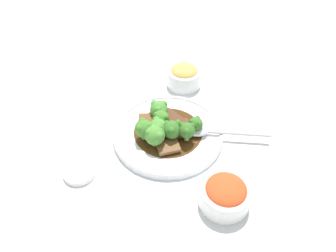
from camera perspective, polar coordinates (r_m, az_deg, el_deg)
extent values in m
plane|color=silver|center=(0.80, 0.00, -1.72)|extent=(4.00, 4.00, 0.00)
cylinder|color=white|center=(0.79, 0.00, -1.37)|extent=(0.27, 0.27, 0.01)
torus|color=white|center=(0.79, 0.00, -1.02)|extent=(0.27, 0.27, 0.01)
cylinder|color=#4C2D14|center=(0.79, 0.00, -0.98)|extent=(0.16, 0.16, 0.00)
cube|color=#56331E|center=(0.78, -3.09, -0.56)|extent=(0.05, 0.05, 0.01)
cube|color=#56331E|center=(0.80, 0.91, 1.13)|extent=(0.08, 0.05, 0.01)
cube|color=brown|center=(0.74, 0.03, -3.61)|extent=(0.06, 0.06, 0.01)
cube|color=brown|center=(0.78, 2.61, -0.38)|extent=(0.06, 0.06, 0.01)
cube|color=brown|center=(0.80, -3.21, 1.05)|extent=(0.06, 0.06, 0.01)
cylinder|color=#7FA84C|center=(0.76, 0.63, -1.79)|extent=(0.01, 0.01, 0.01)
sphere|color=#387028|center=(0.74, 0.65, -0.66)|extent=(0.04, 0.04, 0.04)
sphere|color=#387028|center=(0.74, -0.20, 0.39)|extent=(0.02, 0.02, 0.02)
sphere|color=#387028|center=(0.73, 0.59, -0.76)|extent=(0.02, 0.02, 0.02)
sphere|color=#387028|center=(0.74, 1.57, 0.30)|extent=(0.02, 0.02, 0.02)
cylinder|color=#7FA84C|center=(0.75, -2.12, -2.91)|extent=(0.02, 0.02, 0.01)
sphere|color=#4C8E38|center=(0.73, -2.17, -1.70)|extent=(0.05, 0.05, 0.05)
sphere|color=#4C8E38|center=(0.72, -3.33, -1.10)|extent=(0.02, 0.02, 0.02)
sphere|color=#4C8E38|center=(0.71, -1.54, -1.68)|extent=(0.02, 0.02, 0.02)
sphere|color=#4C8E38|center=(0.73, -1.72, -0.27)|extent=(0.02, 0.02, 0.02)
cylinder|color=#8EB756|center=(0.76, -4.11, -1.66)|extent=(0.01, 0.01, 0.01)
sphere|color=#427F2D|center=(0.75, -4.20, -0.48)|extent=(0.04, 0.04, 0.04)
sphere|color=#427F2D|center=(0.73, -5.00, -0.37)|extent=(0.02, 0.02, 0.02)
sphere|color=#427F2D|center=(0.74, -3.26, -0.01)|extent=(0.02, 0.02, 0.02)
sphere|color=#427F2D|center=(0.75, -4.49, 0.85)|extent=(0.02, 0.02, 0.02)
cylinder|color=#8EB756|center=(0.76, 3.22, -1.95)|extent=(0.01, 0.01, 0.02)
sphere|color=#387028|center=(0.74, 3.29, -0.81)|extent=(0.04, 0.04, 0.04)
sphere|color=#387028|center=(0.73, 3.30, -0.90)|extent=(0.01, 0.01, 0.01)
sphere|color=#387028|center=(0.74, 4.11, 0.04)|extent=(0.01, 0.01, 0.01)
sphere|color=#387028|center=(0.74, 2.55, 0.10)|extent=(0.01, 0.01, 0.01)
cylinder|color=#8EB756|center=(0.79, -1.07, 0.30)|extent=(0.01, 0.01, 0.02)
sphere|color=#427F2D|center=(0.77, -1.09, 1.45)|extent=(0.04, 0.04, 0.04)
sphere|color=#427F2D|center=(0.76, -0.56, 1.52)|extent=(0.02, 0.02, 0.02)
sphere|color=#427F2D|center=(0.77, -0.73, 2.61)|extent=(0.02, 0.02, 0.02)
sphere|color=#427F2D|center=(0.76, -2.02, 1.96)|extent=(0.02, 0.02, 0.02)
cylinder|color=#8EB756|center=(0.77, -1.70, -1.45)|extent=(0.01, 0.01, 0.01)
sphere|color=#4C8E38|center=(0.75, -1.73, -0.32)|extent=(0.04, 0.04, 0.04)
sphere|color=#4C8E38|center=(0.74, -0.73, 0.16)|extent=(0.02, 0.02, 0.02)
sphere|color=#4C8E38|center=(0.75, -2.03, 1.03)|extent=(0.02, 0.02, 0.02)
sphere|color=#4C8E38|center=(0.74, -2.50, -0.22)|extent=(0.02, 0.02, 0.02)
cylinder|color=#8EB756|center=(0.81, -1.55, 1.84)|extent=(0.01, 0.01, 0.01)
sphere|color=#4C8E38|center=(0.80, -1.57, 2.91)|extent=(0.04, 0.04, 0.04)
sphere|color=#4C8E38|center=(0.79, -0.70, 3.85)|extent=(0.02, 0.02, 0.02)
sphere|color=#4C8E38|center=(0.80, -2.41, 3.91)|extent=(0.02, 0.02, 0.02)
sphere|color=#4C8E38|center=(0.78, -1.67, 2.89)|extent=(0.02, 0.02, 0.02)
cylinder|color=#7FA84C|center=(0.78, 4.78, -0.56)|extent=(0.01, 0.01, 0.01)
sphere|color=#387028|center=(0.77, 4.86, 0.35)|extent=(0.03, 0.03, 0.03)
sphere|color=#387028|center=(0.77, 5.16, 1.33)|extent=(0.01, 0.01, 0.01)
sphere|color=#387028|center=(0.76, 4.14, 0.77)|extent=(0.01, 0.01, 0.01)
sphere|color=#387028|center=(0.76, 5.40, 0.40)|extent=(0.01, 0.01, 0.01)
ellipsoid|color=#B7B7BC|center=(0.78, 4.88, -0.72)|extent=(0.07, 0.06, 0.01)
cylinder|color=#B7B7BC|center=(0.79, 12.32, -1.35)|extent=(0.13, 0.08, 0.01)
cylinder|color=white|center=(0.69, 9.63, -12.86)|extent=(0.06, 0.06, 0.01)
cylinder|color=white|center=(0.67, 9.83, -12.01)|extent=(0.10, 0.10, 0.04)
torus|color=white|center=(0.66, 10.06, -10.97)|extent=(0.10, 0.10, 0.01)
ellipsoid|color=#D14C23|center=(0.65, 10.10, -10.82)|extent=(0.08, 0.08, 0.03)
cylinder|color=white|center=(0.94, 2.75, 7.41)|extent=(0.05, 0.05, 0.01)
cylinder|color=white|center=(0.93, 2.79, 8.32)|extent=(0.10, 0.10, 0.04)
torus|color=white|center=(0.92, 2.84, 9.40)|extent=(0.10, 0.10, 0.01)
ellipsoid|color=tan|center=(0.92, 2.85, 9.55)|extent=(0.07, 0.07, 0.03)
cylinder|color=white|center=(0.75, -15.14, -7.77)|extent=(0.07, 0.07, 0.01)
torus|color=white|center=(0.74, -15.21, -7.54)|extent=(0.07, 0.07, 0.01)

